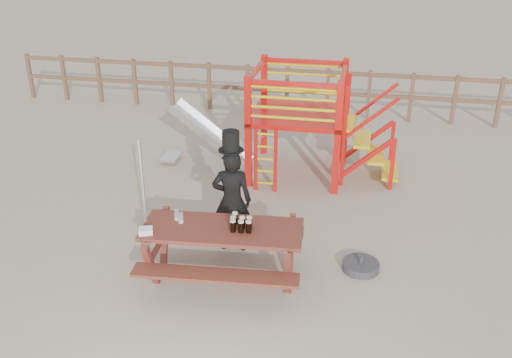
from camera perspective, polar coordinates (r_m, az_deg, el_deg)
ground at (r=8.23m, az=-0.67°, el=-9.48°), size 60.00×60.00×0.00m
back_fence at (r=14.23m, az=5.14°, el=9.21°), size 15.09×0.09×1.20m
playground_fort at (r=10.88m, az=3.82°, el=5.91°), size 4.71×1.84×2.10m
picnic_table at (r=7.84m, az=-3.34°, el=-6.85°), size 2.27×1.65×0.84m
man_with_hat at (r=8.40m, az=-2.42°, el=-1.91°), size 0.63×0.45×1.90m
metal_pole at (r=7.88m, az=-11.03°, el=-3.02°), size 0.04×0.04×2.04m
parasol_base at (r=8.42m, az=10.43°, el=-8.55°), size 0.53×0.53×0.22m
paper_bag at (r=7.66m, az=-10.97°, el=-5.12°), size 0.22×0.19×0.08m
stout_pints at (r=7.60m, az=-1.57°, el=-4.46°), size 0.30×0.28×0.17m
empty_glasses at (r=7.86m, az=-7.73°, el=-3.77°), size 0.15×0.14×0.15m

